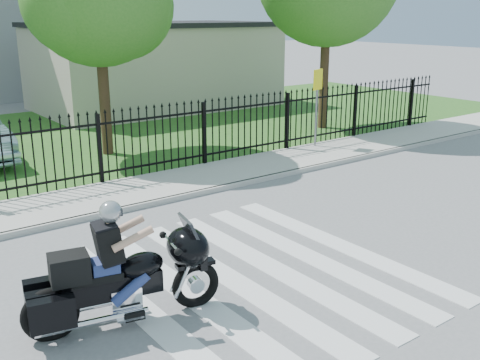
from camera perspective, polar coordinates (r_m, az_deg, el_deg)
ground at (r=9.27m, az=1.39°, el=-9.54°), size 120.00×120.00×0.00m
crosswalk at (r=9.27m, az=1.39°, el=-9.50°), size 5.00×5.50×0.01m
sidewalk at (r=13.26m, az=-12.09°, el=-1.44°), size 40.00×2.00×0.12m
curb at (r=12.40m, az=-10.13°, el=-2.60°), size 40.00×0.12×0.12m
grass_strip at (r=19.66m, az=-20.82°, el=3.57°), size 40.00×12.00×0.02m
iron_fence at (r=13.92m, az=-14.06°, el=2.90°), size 26.00×0.04×1.80m
building_low at (r=25.71m, az=-8.60°, el=11.24°), size 10.00×6.00×3.50m
building_low_roof at (r=25.60m, az=-8.78°, el=15.36°), size 10.20×6.20×0.20m
motorcycle_rider at (r=7.78m, az=-12.20°, el=-9.26°), size 2.70×1.26×1.81m
traffic_sign at (r=17.32m, az=7.85°, el=8.88°), size 0.50×0.20×2.35m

